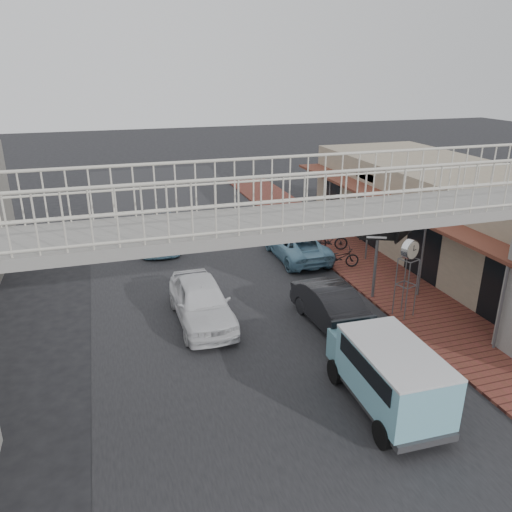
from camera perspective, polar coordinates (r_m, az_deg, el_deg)
ground at (r=16.42m, az=-0.47°, el=-9.27°), size 120.00×120.00×0.00m
road_strip at (r=16.42m, az=-0.47°, el=-9.26°), size 10.00×60.00×0.01m
sidewalk at (r=21.34m, az=14.04°, el=-2.39°), size 3.00×40.00×0.10m
shophouse_row at (r=24.00m, az=22.44°, el=4.19°), size 7.20×18.00×4.00m
footbridge at (r=11.61m, az=5.27°, el=-5.11°), size 16.40×2.40×6.34m
white_hatchback at (r=17.15m, az=-6.26°, el=-5.17°), size 1.83×4.45×1.51m
dark_sedan at (r=16.95m, az=8.97°, el=-5.98°), size 1.71×4.14×1.33m
angkot_curb at (r=22.80m, az=4.66°, el=1.23°), size 2.09×4.45×1.23m
angkot_far at (r=24.71m, az=-11.04°, el=2.51°), size 2.10×4.48×1.27m
angkot_van at (r=13.18m, az=14.95°, el=-12.35°), size 1.84×3.84×1.86m
motorcycle_near at (r=21.76m, az=9.52°, el=-0.16°), size 1.79×0.91×0.90m
motorcycle_far at (r=23.78m, az=8.52°, el=1.83°), size 1.68×0.98×0.98m
street_clock at (r=17.41m, az=17.15°, el=0.32°), size 0.72×0.68×2.78m
arrow_sign at (r=18.57m, az=16.40°, el=3.01°), size 2.03×1.38×3.37m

